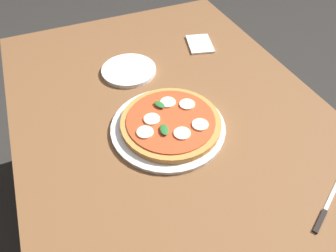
{
  "coord_description": "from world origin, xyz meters",
  "views": [
    {
      "loc": [
        -0.59,
        0.28,
        1.38
      ],
      "look_at": [
        -0.01,
        0.04,
        0.73
      ],
      "focal_mm": 33.3,
      "sensor_mm": 36.0,
      "label": 1
    }
  ],
  "objects": [
    {
      "name": "dining_table",
      "position": [
        0.0,
        0.0,
        0.63
      ],
      "size": [
        1.41,
        0.93,
        0.72
      ],
      "color": "brown",
      "rests_on": "ground_plane"
    },
    {
      "name": "knife",
      "position": [
        -0.4,
        -0.19,
        0.72
      ],
      "size": [
        0.1,
        0.16,
        0.01
      ],
      "color": "black",
      "rests_on": "dining_table"
    },
    {
      "name": "pizza",
      "position": [
        -0.01,
        0.03,
        0.74
      ],
      "size": [
        0.29,
        0.29,
        0.03
      ],
      "color": "#C6843F",
      "rests_on": "serving_tray"
    },
    {
      "name": "plate_white",
      "position": [
        0.29,
        0.06,
        0.73
      ],
      "size": [
        0.19,
        0.19,
        0.01
      ],
      "primitive_type": "cylinder",
      "color": "white",
      "rests_on": "dining_table"
    },
    {
      "name": "ground_plane",
      "position": [
        0.0,
        0.0,
        0.0
      ],
      "size": [
        6.0,
        6.0,
        0.0
      ],
      "primitive_type": "plane",
      "color": "#2D2B28"
    },
    {
      "name": "serving_tray",
      "position": [
        -0.01,
        0.04,
        0.73
      ],
      "size": [
        0.33,
        0.33,
        0.01
      ],
      "primitive_type": "cylinder",
      "color": "silver",
      "rests_on": "dining_table"
    },
    {
      "name": "napkin",
      "position": [
        0.35,
        -0.25,
        0.72
      ],
      "size": [
        0.15,
        0.12,
        0.01
      ],
      "primitive_type": "cube",
      "rotation": [
        0.0,
        0.0,
        -0.26
      ],
      "color": "white",
      "rests_on": "dining_table"
    }
  ]
}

